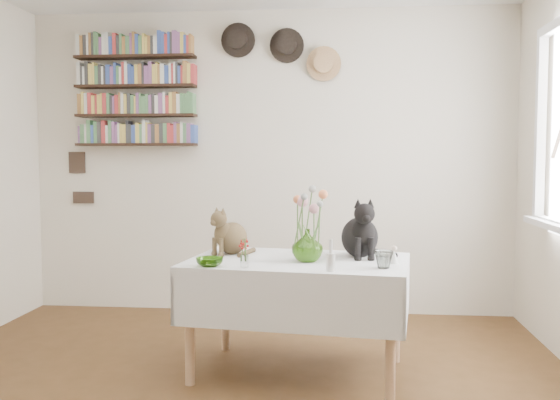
# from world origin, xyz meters

# --- Properties ---
(room) EXTENTS (4.08, 4.58, 2.58)m
(room) POSITION_xyz_m (0.00, 0.00, 1.25)
(room) COLOR brown
(room) RESTS_ON ground
(dining_table) EXTENTS (1.38, 0.98, 0.69)m
(dining_table) POSITION_xyz_m (0.35, 0.76, 0.52)
(dining_table) COLOR white
(dining_table) RESTS_ON room
(tabby_cat) EXTENTS (0.32, 0.33, 0.31)m
(tabby_cat) POSITION_xyz_m (-0.08, 0.95, 0.84)
(tabby_cat) COLOR brown
(tabby_cat) RESTS_ON dining_table
(black_cat) EXTENTS (0.30, 0.35, 0.37)m
(black_cat) POSITION_xyz_m (0.71, 0.91, 0.87)
(black_cat) COLOR black
(black_cat) RESTS_ON dining_table
(flower_vase) EXTENTS (0.22, 0.22, 0.19)m
(flower_vase) POSITION_xyz_m (0.40, 0.70, 0.78)
(flower_vase) COLOR #72B135
(flower_vase) RESTS_ON dining_table
(green_bowl) EXTENTS (0.20, 0.20, 0.05)m
(green_bowl) POSITION_xyz_m (-0.13, 0.49, 0.71)
(green_bowl) COLOR #72B135
(green_bowl) RESTS_ON dining_table
(drinking_glass) EXTENTS (0.14, 0.14, 0.10)m
(drinking_glass) POSITION_xyz_m (0.83, 0.52, 0.74)
(drinking_glass) COLOR white
(drinking_glass) RESTS_ON dining_table
(candlestick) EXTENTS (0.05, 0.05, 0.17)m
(candlestick) POSITION_xyz_m (0.54, 0.40, 0.75)
(candlestick) COLOR white
(candlestick) RESTS_ON dining_table
(berry_jar) EXTENTS (0.04, 0.04, 0.18)m
(berry_jar) POSITION_xyz_m (0.07, 0.46, 0.77)
(berry_jar) COLOR white
(berry_jar) RESTS_ON dining_table
(porcelain_figurine) EXTENTS (0.05, 0.05, 0.10)m
(porcelain_figurine) POSITION_xyz_m (0.90, 0.67, 0.73)
(porcelain_figurine) COLOR white
(porcelain_figurine) RESTS_ON dining_table
(flower_bouquet) EXTENTS (0.17, 0.13, 0.39)m
(flower_bouquet) POSITION_xyz_m (0.40, 0.71, 1.03)
(flower_bouquet) COLOR #4C7233
(flower_bouquet) RESTS_ON flower_vase
(bookshelf_unit) EXTENTS (1.00, 0.16, 0.91)m
(bookshelf_unit) POSITION_xyz_m (-1.10, 2.16, 1.84)
(bookshelf_unit) COLOR black
(bookshelf_unit) RESTS_ON room
(wall_hats) EXTENTS (0.98, 0.09, 0.48)m
(wall_hats) POSITION_xyz_m (0.12, 2.19, 2.17)
(wall_hats) COLOR black
(wall_hats) RESTS_ON room
(wall_art_plaques) EXTENTS (0.21, 0.02, 0.44)m
(wall_art_plaques) POSITION_xyz_m (-1.63, 2.23, 1.12)
(wall_art_plaques) COLOR #38281E
(wall_art_plaques) RESTS_ON room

